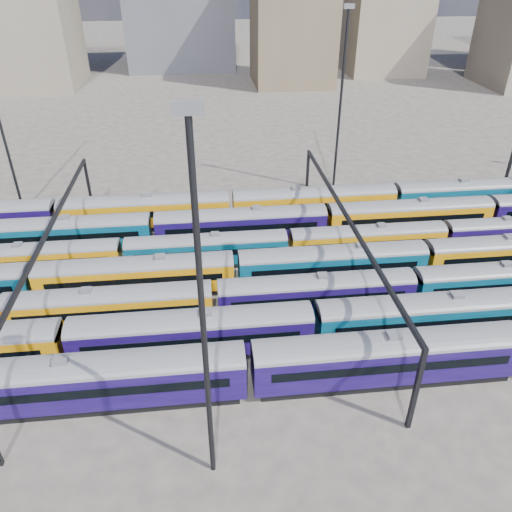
{
  "coord_description": "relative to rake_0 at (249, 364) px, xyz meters",
  "views": [
    {
      "loc": [
        -4.46,
        -44.4,
        31.2
      ],
      "look_at": [
        0.65,
        1.39,
        3.0
      ],
      "focal_mm": 35.0,
      "sensor_mm": 36.0,
      "label": 1
    }
  ],
  "objects": [
    {
      "name": "ground",
      "position": [
        1.77,
        15.0,
        -2.95
      ],
      "size": [
        500.0,
        500.0,
        0.0
      ],
      "primitive_type": "plane",
      "color": "#3F3A35",
      "rests_on": "ground"
    },
    {
      "name": "rake_0",
      "position": [
        0.0,
        0.0,
        0.0
      ],
      "size": [
        136.32,
        3.32,
        5.61
      ],
      "color": "black",
      "rests_on": "ground"
    },
    {
      "name": "rake_1",
      "position": [
        -4.51,
        5.0,
        -0.13
      ],
      "size": [
        152.29,
        3.18,
        5.36
      ],
      "color": "black",
      "rests_on": "ground"
    },
    {
      "name": "rake_2",
      "position": [
        -12.34,
        10.0,
        -0.37
      ],
      "size": [
        139.77,
        2.92,
        4.91
      ],
      "color": "black",
      "rests_on": "ground"
    },
    {
      "name": "rake_3",
      "position": [
        10.57,
        15.0,
        -0.26
      ],
      "size": [
        145.56,
        3.04,
        5.12
      ],
      "color": "black",
      "rests_on": "ground"
    },
    {
      "name": "rake_4",
      "position": [
        -12.29,
        20.0,
        -0.52
      ],
      "size": [
        112.82,
        2.75,
        4.62
      ],
      "color": "black",
      "rests_on": "ground"
    },
    {
      "name": "rake_5",
      "position": [
        1.53,
        25.0,
        -0.17
      ],
      "size": [
        149.93,
        3.13,
        5.28
      ],
      "color": "black",
      "rests_on": "ground"
    },
    {
      "name": "rake_6",
      "position": [
        0.61,
        30.0,
        -0.08
      ],
      "size": [
        132.89,
        3.24,
        5.47
      ],
      "color": "black",
      "rests_on": "ground"
    },
    {
      "name": "gantry_1",
      "position": [
        -18.23,
        15.0,
        3.84
      ],
      "size": [
        0.35,
        40.35,
        8.03
      ],
      "color": "black",
      "rests_on": "ground"
    },
    {
      "name": "gantry_2",
      "position": [
        11.77,
        15.0,
        3.84
      ],
      "size": [
        0.35,
        40.35,
        8.03
      ],
      "color": "black",
      "rests_on": "ground"
    },
    {
      "name": "mast_2",
      "position": [
        -3.23,
        -7.0,
        11.02
      ],
      "size": [
        1.4,
        0.5,
        25.6
      ],
      "color": "black",
      "rests_on": "ground"
    },
    {
      "name": "mast_3",
      "position": [
        16.77,
        39.0,
        11.02
      ],
      "size": [
        1.4,
        0.5,
        25.6
      ],
      "color": "black",
      "rests_on": "ground"
    }
  ]
}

